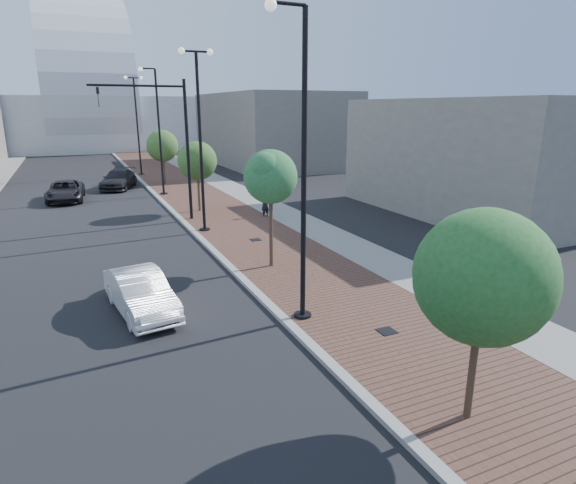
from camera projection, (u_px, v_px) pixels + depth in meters
name	position (u px, v px, depth m)	size (l,w,h in m)	color
sidewalk	(184.00, 182.00, 42.48)	(7.00, 140.00, 0.12)	#4C2D23
concrete_strip	(214.00, 180.00, 43.55)	(2.40, 140.00, 0.13)	slate
curb	(144.00, 184.00, 41.09)	(0.30, 140.00, 0.14)	gray
white_sedan	(140.00, 293.00, 15.41)	(1.46, 4.20, 1.38)	silver
dark_car_mid	(65.00, 191.00, 33.91)	(2.36, 5.13, 1.43)	black
dark_car_far	(119.00, 179.00, 39.06)	(2.13, 5.24, 1.52)	black
pedestrian	(265.00, 204.00, 28.59)	(0.62, 0.41, 1.69)	black
streetlight_1	(300.00, 184.00, 13.84)	(1.44, 0.56, 9.21)	black
streetlight_2	(200.00, 141.00, 24.26)	(1.72, 0.56, 9.28)	black
streetlight_3	(158.00, 137.00, 34.85)	(1.44, 0.56, 9.21)	black
streetlight_4	(137.00, 125.00, 45.27)	(1.72, 0.56, 9.28)	black
traffic_mast	(171.00, 135.00, 26.48)	(5.09, 0.20, 8.00)	black
tree_0	(484.00, 277.00, 9.36)	(2.75, 2.75, 4.67)	#382619
tree_1	(271.00, 177.00, 18.84)	(2.24, 2.16, 4.93)	#382619
tree_2	(198.00, 161.00, 29.50)	(2.46, 2.43, 4.50)	#382619
tree_3	(163.00, 146.00, 39.99)	(2.66, 2.66, 4.68)	#382619
convention_center	(89.00, 110.00, 78.05)	(50.00, 30.00, 50.00)	#B2B6BD
commercial_block_ne	(270.00, 129.00, 55.12)	(12.00, 22.00, 8.00)	#5F5C56
commercial_block_e	(481.00, 157.00, 29.79)	(10.00, 16.00, 7.00)	#64615A
utility_cover_1	(387.00, 331.00, 14.01)	(0.50, 0.50, 0.02)	black
utility_cover_2	(256.00, 240.00, 23.64)	(0.50, 0.50, 0.02)	black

